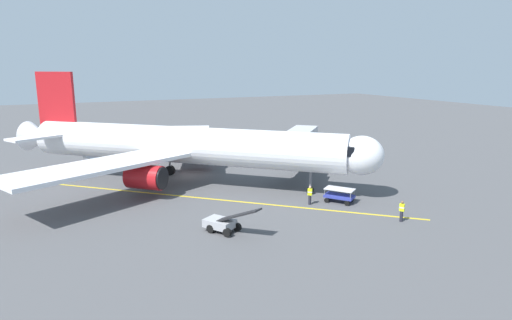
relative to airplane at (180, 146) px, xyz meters
name	(u,v)px	position (x,y,z in m)	size (l,w,h in m)	color
ground_plane	(188,176)	(-1.53, -2.61, -4.00)	(220.00, 220.00, 0.00)	#4C4C4F
apron_lead_in_line	(202,198)	(-0.21, 6.19, -4.00)	(0.24, 40.00, 0.01)	yellow
airplane	(180,146)	(0.00, 0.00, 0.00)	(33.41, 32.69, 11.50)	white
jet_bridge	(297,145)	(-11.94, 3.69, -0.24)	(9.22, 9.74, 5.40)	#B7B7BC
ground_crew_marshaller	(402,211)	(-12.57, 18.97, -3.12)	(0.42, 0.47, 1.71)	#23232D
ground_crew_wing_walker	(310,195)	(-8.30, 12.16, -3.12)	(0.46, 0.46, 1.71)	#23232D
baggage_cart_near_nose	(94,162)	(7.67, -11.73, -3.35)	(2.30, 2.93, 1.27)	#2D3899
belt_loader_portside	(223,223)	(1.05, 14.93, -3.29)	(3.47, 4.50, 2.32)	#9E9EA3
baggage_cart_starboard_side	(339,195)	(-11.13, 12.70, -3.35)	(2.66, 2.93, 1.27)	#2D3899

